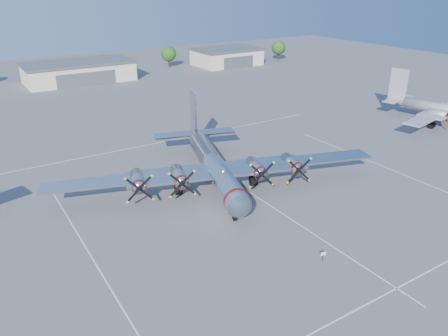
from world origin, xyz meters
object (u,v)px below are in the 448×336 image
hangar_center (79,71)px  twin_engine_east (434,122)px  main_bomber_b29 (213,184)px  info_placard (323,255)px  hangar_east (227,56)px  tree_far_east (279,48)px  tree_east (169,54)px

hangar_center → twin_engine_east: bearing=-57.0°
main_bomber_b29 → info_placard: 21.13m
hangar_center → main_bomber_b29: 76.23m
hangar_center → hangar_east: bearing=0.0°
hangar_east → tree_far_east: (20.00, -1.96, 1.51)m
hangar_east → tree_east: (-18.00, 6.04, 1.51)m
info_placard → tree_far_east: bearing=73.5°
hangar_east → info_placard: size_ratio=20.39×
hangar_east → tree_east: tree_east is taller
main_bomber_b29 → info_placard: bearing=-72.9°
main_bomber_b29 → twin_engine_east: main_bomber_b29 is taller
hangar_east → main_bomber_b29: bearing=-123.7°
twin_engine_east → main_bomber_b29: bearing=169.7°
hangar_east → tree_east: bearing=161.5°
tree_far_east → info_placard: size_ratio=6.57×
tree_east → hangar_center: bearing=-168.6°
tree_east → tree_far_east: size_ratio=1.00×
hangar_center → tree_far_east: size_ratio=4.31×
tree_far_east → main_bomber_b29: bearing=-133.6°
info_placard → hangar_east: bearing=82.6°
hangar_center → info_placard: size_ratio=28.31×
hangar_center → hangar_east: (48.00, 0.00, 0.00)m
hangar_east → main_bomber_b29: size_ratio=0.47×
hangar_east → tree_east: size_ratio=3.10×
hangar_east → main_bomber_b29: hangar_east is taller
main_bomber_b29 → twin_engine_east: (51.47, 1.10, 0.00)m
tree_east → hangar_east: bearing=-18.5°
hangar_center → twin_engine_east: size_ratio=0.98×
main_bomber_b29 → info_placard: (0.07, -21.12, 0.71)m
twin_engine_east → tree_far_east: bearing=63.7°
hangar_east → twin_engine_east: size_ratio=0.70×
hangar_center → tree_east: bearing=11.4°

